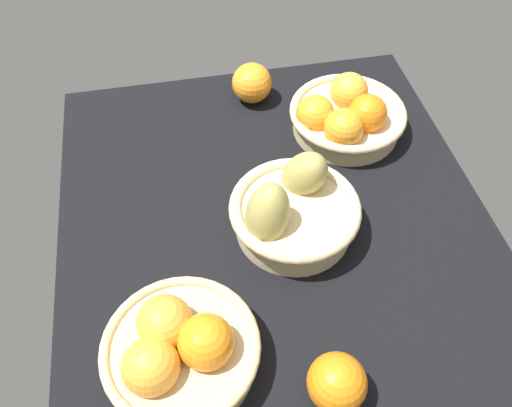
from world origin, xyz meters
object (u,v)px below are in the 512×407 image
object	(u,v)px
basket_far_left	(346,116)
loose_orange_back_gap	(337,383)
basket_near_right	(179,349)
loose_orange_front_gap	(252,83)
basket_center_pears	(292,210)

from	to	relation	value
basket_far_left	loose_orange_back_gap	distance (cm)	51.38
basket_near_right	loose_orange_front_gap	xyz separation A→B (cm)	(-53.44, 20.08, -0.11)
basket_center_pears	loose_orange_front_gap	distance (cm)	33.62
basket_center_pears	basket_far_left	bearing A→B (deg)	143.05
basket_near_right	basket_far_left	bearing A→B (deg)	138.57
basket_center_pears	basket_near_right	bearing A→B (deg)	-45.52
basket_near_right	basket_center_pears	distance (cm)	28.29
basket_center_pears	loose_orange_back_gap	xyz separation A→B (cm)	(28.09, -0.89, -0.62)
basket_near_right	basket_center_pears	xyz separation A→B (cm)	(-19.82, 20.18, 0.40)
basket_near_right	basket_center_pears	size ratio (longest dim) A/B	0.97
basket_center_pears	loose_orange_front_gap	world-z (taller)	basket_center_pears
loose_orange_front_gap	loose_orange_back_gap	distance (cm)	61.71
loose_orange_back_gap	basket_far_left	bearing A→B (deg)	161.40
basket_far_left	loose_orange_back_gap	bearing A→B (deg)	-18.60
loose_orange_front_gap	loose_orange_back_gap	bearing A→B (deg)	-0.73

